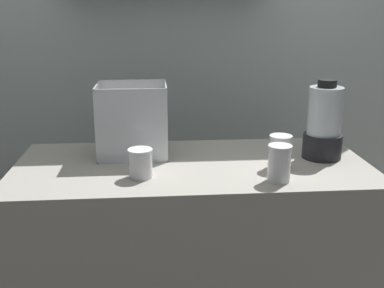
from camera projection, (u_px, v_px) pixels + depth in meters
counter at (192, 263)px, 1.95m from camera, size 1.40×0.64×0.90m
back_wall_unit at (180, 52)px, 2.44m from camera, size 2.60×0.24×2.50m
carrot_display_bin at (133, 133)px, 1.90m from camera, size 0.28×0.23×0.30m
blender_pitcher at (324, 125)px, 1.85m from camera, size 0.16×0.16×0.32m
juice_cup_beet_far_left at (141, 165)px, 1.66m from camera, size 0.09×0.09×0.11m
juice_cup_pomegranate_left at (279, 165)px, 1.61m from camera, size 0.08×0.08×0.13m
juice_cup_carrot_middle at (280, 154)px, 1.75m from camera, size 0.09×0.09×0.13m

